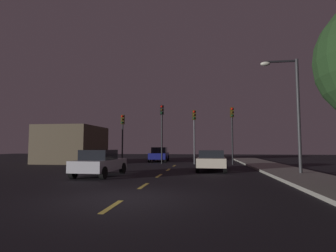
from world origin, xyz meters
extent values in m
plane|color=black|center=(0.00, 7.00, 0.00)|extent=(80.00, 80.00, 0.00)
cube|color=gray|center=(7.50, 7.00, 0.07)|extent=(3.00, 40.00, 0.15)
cube|color=#EACC4C|center=(0.00, -1.20, 0.00)|extent=(0.16, 1.60, 0.01)
cube|color=#EACC4C|center=(0.00, 2.60, 0.00)|extent=(0.16, 1.60, 0.01)
cube|color=#EACC4C|center=(0.00, 6.40, 0.00)|extent=(0.16, 1.60, 0.01)
cube|color=#EACC4C|center=(0.00, 10.20, 0.00)|extent=(0.16, 1.60, 0.01)
cube|color=#EACC4C|center=(0.00, 14.00, 0.00)|extent=(0.16, 1.60, 0.01)
cylinder|color=black|center=(-5.20, 16.12, 2.32)|extent=(0.14, 0.14, 4.63)
cube|color=#382D0C|center=(-5.20, 16.12, 4.18)|extent=(0.32, 0.24, 0.90)
sphere|color=red|center=(-5.20, 15.96, 4.48)|extent=(0.20, 0.20, 0.20)
sphere|color=#3F2D0C|center=(-5.20, 15.96, 4.18)|extent=(0.20, 0.20, 0.20)
sphere|color=#0C3319|center=(-5.20, 15.96, 3.88)|extent=(0.20, 0.20, 0.20)
cylinder|color=black|center=(-1.40, 16.12, 2.74)|extent=(0.14, 0.14, 5.49)
cube|color=black|center=(-1.40, 16.12, 5.04)|extent=(0.32, 0.24, 0.90)
sphere|color=red|center=(-1.40, 15.96, 5.34)|extent=(0.20, 0.20, 0.20)
sphere|color=#3F2D0C|center=(-1.40, 15.96, 5.04)|extent=(0.20, 0.20, 0.20)
sphere|color=#0C3319|center=(-1.40, 15.96, 4.74)|extent=(0.20, 0.20, 0.20)
cylinder|color=#4C4C51|center=(1.61, 16.12, 2.48)|extent=(0.14, 0.14, 4.96)
cube|color=#382D0C|center=(1.61, 16.12, 4.51)|extent=(0.32, 0.24, 0.90)
sphere|color=red|center=(1.61, 15.96, 4.81)|extent=(0.20, 0.20, 0.20)
sphere|color=#3F2D0C|center=(1.61, 15.96, 4.51)|extent=(0.20, 0.20, 0.20)
sphere|color=#0C3319|center=(1.61, 15.96, 4.21)|extent=(0.20, 0.20, 0.20)
cylinder|color=black|center=(5.02, 16.12, 2.57)|extent=(0.14, 0.14, 5.15)
cube|color=#382D0C|center=(5.02, 16.12, 4.70)|extent=(0.32, 0.24, 0.90)
sphere|color=red|center=(5.02, 15.96, 5.00)|extent=(0.20, 0.20, 0.20)
sphere|color=#3F2D0C|center=(5.02, 15.96, 4.70)|extent=(0.20, 0.20, 0.20)
sphere|color=#0C3319|center=(5.02, 15.96, 4.40)|extent=(0.20, 0.20, 0.20)
cube|color=beige|center=(2.97, 9.96, 0.60)|extent=(1.95, 4.36, 0.57)
cube|color=black|center=(2.96, 9.75, 1.13)|extent=(1.65, 1.99, 0.48)
cylinder|color=black|center=(2.20, 11.59, 0.32)|extent=(0.24, 0.65, 0.64)
cylinder|color=black|center=(3.87, 11.53, 0.32)|extent=(0.24, 0.65, 0.64)
cylinder|color=black|center=(2.08, 8.40, 0.32)|extent=(0.24, 0.65, 0.64)
cylinder|color=black|center=(3.75, 8.33, 0.32)|extent=(0.24, 0.65, 0.64)
cube|color=silver|center=(-3.19, 5.80, 0.61)|extent=(1.87, 3.96, 0.58)
cube|color=black|center=(-3.20, 5.61, 1.17)|extent=(1.58, 1.81, 0.53)
cylinder|color=black|center=(-3.94, 7.23, 0.32)|extent=(0.24, 0.65, 0.64)
cylinder|color=black|center=(-2.34, 7.17, 0.32)|extent=(0.24, 0.65, 0.64)
cylinder|color=black|center=(-4.05, 4.43, 0.32)|extent=(0.24, 0.65, 0.64)
cylinder|color=black|center=(-2.45, 4.37, 0.32)|extent=(0.24, 0.65, 0.64)
cube|color=navy|center=(-2.28, 19.77, 0.63)|extent=(1.95, 4.37, 0.61)
cube|color=black|center=(-2.29, 19.98, 1.23)|extent=(1.63, 2.00, 0.60)
cylinder|color=black|center=(-1.39, 18.21, 0.32)|extent=(0.25, 0.65, 0.64)
cylinder|color=black|center=(-3.01, 18.13, 0.32)|extent=(0.25, 0.65, 0.64)
cylinder|color=black|center=(-1.55, 21.40, 0.32)|extent=(0.25, 0.65, 0.64)
cylinder|color=black|center=(-3.16, 21.32, 0.32)|extent=(0.25, 0.65, 0.64)
cylinder|color=#2D2D30|center=(7.80, 7.48, 3.31)|extent=(0.18, 0.18, 6.62)
cube|color=black|center=(6.94, 7.48, 6.52)|extent=(1.72, 0.10, 0.10)
ellipsoid|color=silver|center=(6.08, 7.48, 6.42)|extent=(0.56, 0.36, 0.24)
cube|color=brown|center=(-10.61, 16.81, 1.81)|extent=(5.22, 6.10, 3.62)
camera|label=1|loc=(2.49, -8.22, 1.62)|focal=28.30mm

